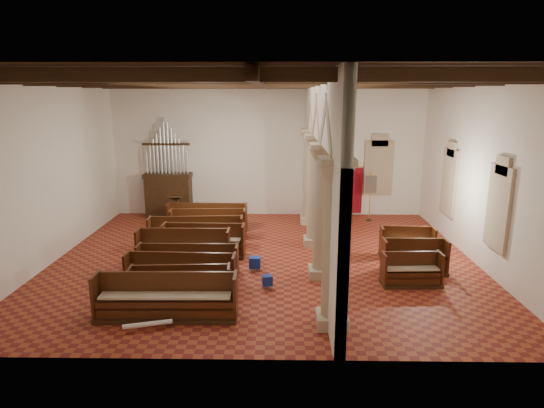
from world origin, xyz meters
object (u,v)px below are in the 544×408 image
Objects in this scene: pipe_organ at (168,187)px; aisle_pew_0 at (411,274)px; nave_pew_0 at (167,304)px; lectern at (176,212)px; processional_banner at (370,204)px.

aisle_pew_0 is at bearing -40.42° from pipe_organ.
nave_pew_0 reaches higher than aisle_pew_0.
lectern is at bearing -64.89° from pipe_organ.
processional_banner is (8.39, 0.73, 0.24)m from lectern.
pipe_organ is 1.25× the size of nave_pew_0.
processional_banner reaches higher than aisle_pew_0.
lectern is at bearing -177.95° from processional_banner.
processional_banner is 0.62× the size of nave_pew_0.
pipe_organ is at bearing 173.63° from processional_banner.
lectern reaches higher than nave_pew_0.
nave_pew_0 is at bearing -129.38° from processional_banner.
processional_banner reaches higher than nave_pew_0.
processional_banner reaches higher than lectern.
lectern is 10.40m from aisle_pew_0.
lectern is 0.74× the size of aisle_pew_0.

